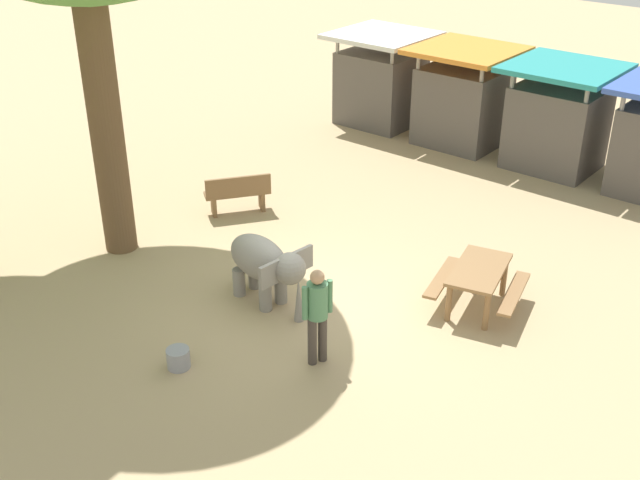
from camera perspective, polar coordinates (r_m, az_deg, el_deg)
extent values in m
plane|color=tan|center=(13.59, -0.91, -4.68)|extent=(60.00, 60.00, 0.00)
cylinder|color=gray|center=(13.52, -2.89, -3.62)|extent=(0.22, 0.22, 0.51)
cylinder|color=gray|center=(13.33, -4.03, -4.18)|extent=(0.22, 0.22, 0.51)
cylinder|color=gray|center=(13.98, -4.84, -2.56)|extent=(0.22, 0.22, 0.51)
cylinder|color=gray|center=(13.79, -5.96, -3.08)|extent=(0.22, 0.22, 0.51)
ellipsoid|color=gray|center=(13.37, -4.53, -1.28)|extent=(1.33, 0.77, 0.77)
sphere|color=gray|center=(12.81, -2.23, -2.11)|extent=(0.55, 0.55, 0.55)
cone|color=gray|center=(12.93, -1.57, -4.29)|extent=(0.17, 0.17, 0.86)
cube|color=gray|center=(13.07, -1.32, -1.43)|extent=(0.11, 0.45, 0.41)
cube|color=gray|center=(12.65, -3.68, -2.55)|extent=(0.11, 0.45, 0.41)
cylinder|color=#3F3833|center=(11.93, -0.57, -7.41)|extent=(0.14, 0.14, 0.82)
cylinder|color=#3F3833|center=(12.00, 0.19, -7.18)|extent=(0.14, 0.14, 0.82)
cylinder|color=#4C7F59|center=(11.58, -0.20, -4.45)|extent=(0.32, 0.32, 0.58)
sphere|color=tan|center=(11.37, -0.20, -2.74)|extent=(0.22, 0.22, 0.22)
cylinder|color=#4C7F59|center=(11.49, -1.12, -4.65)|extent=(0.09, 0.09, 0.55)
cylinder|color=#4C7F59|center=(11.66, 0.71, -4.13)|extent=(0.09, 0.09, 0.55)
cylinder|color=brown|center=(14.88, -15.47, 8.41)|extent=(0.62, 0.62, 5.23)
cube|color=brown|center=(16.77, -6.08, 3.47)|extent=(1.12, 1.38, 0.06)
cube|color=brown|center=(16.52, -6.01, 3.97)|extent=(0.84, 1.19, 0.40)
cube|color=brown|center=(16.80, -7.80, 2.51)|extent=(0.34, 0.27, 0.42)
cube|color=brown|center=(16.95, -4.30, 2.94)|extent=(0.34, 0.27, 0.42)
cube|color=olive|center=(13.38, 11.60, -2.13)|extent=(1.14, 1.65, 0.06)
cylinder|color=olive|center=(13.01, 12.12, -5.10)|extent=(0.10, 0.10, 0.72)
cylinder|color=olive|center=(13.13, 9.42, -4.50)|extent=(0.10, 0.10, 0.72)
cylinder|color=olive|center=(14.03, 13.34, -2.68)|extent=(0.10, 0.10, 0.72)
cylinder|color=olive|center=(14.14, 10.83, -2.15)|extent=(0.10, 0.10, 0.72)
cube|color=olive|center=(13.43, 14.03, -3.82)|extent=(0.60, 1.51, 0.05)
cube|color=olive|center=(13.65, 8.97, -2.73)|extent=(0.60, 1.51, 0.05)
cube|color=#59514C|center=(22.09, 4.46, 11.05)|extent=(2.00, 1.80, 2.00)
cube|color=silver|center=(21.73, 4.60, 14.74)|extent=(2.50, 2.50, 0.12)
cylinder|color=gray|center=(22.21, 7.64, 11.52)|extent=(0.10, 0.10, 2.40)
cylinder|color=gray|center=(20.91, 5.21, 10.63)|extent=(0.10, 0.10, 2.40)
cylinder|color=gray|center=(23.18, 3.81, 12.37)|extent=(0.10, 0.10, 2.40)
cylinder|color=gray|center=(21.93, 1.27, 11.54)|extent=(0.10, 0.10, 2.40)
cube|color=#59514C|center=(20.78, 10.38, 9.61)|extent=(2.00, 1.80, 2.00)
cube|color=orange|center=(20.39, 10.73, 13.51)|extent=(2.50, 2.50, 0.12)
cylinder|color=gray|center=(21.02, 13.70, 10.06)|extent=(0.10, 0.10, 2.40)
cylinder|color=gray|center=(19.64, 11.52, 9.06)|extent=(0.10, 0.10, 2.40)
cylinder|color=gray|center=(21.82, 9.44, 11.10)|extent=(0.10, 0.10, 2.40)
cylinder|color=gray|center=(20.49, 7.07, 10.18)|extent=(0.10, 0.10, 2.40)
cube|color=#59514C|center=(19.72, 16.96, 7.88)|extent=(2.00, 1.80, 2.00)
cube|color=teal|center=(19.31, 17.56, 11.95)|extent=(2.50, 2.50, 0.12)
cylinder|color=gray|center=(20.09, 20.33, 8.31)|extent=(0.10, 0.10, 2.40)
cylinder|color=gray|center=(18.64, 18.54, 7.17)|extent=(0.10, 0.10, 2.40)
cylinder|color=gray|center=(20.70, 15.68, 9.55)|extent=(0.10, 0.10, 2.40)
cylinder|color=gray|center=(19.30, 13.61, 8.51)|extent=(0.10, 0.10, 2.40)
cylinder|color=gray|center=(18.40, 20.82, 6.53)|extent=(0.10, 0.10, 2.40)
cylinder|color=gray|center=(12.19, -10.35, -8.53)|extent=(0.36, 0.36, 0.32)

